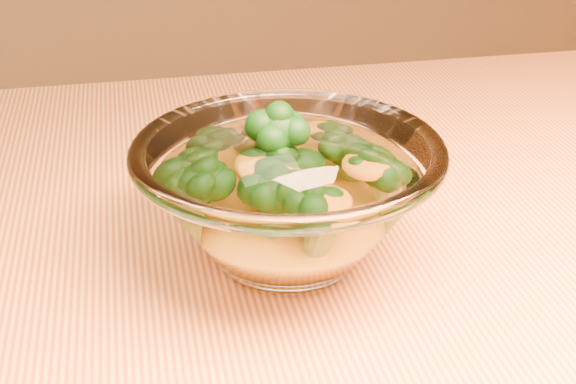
{
  "coord_description": "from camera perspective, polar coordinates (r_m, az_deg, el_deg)",
  "views": [
    {
      "loc": [
        0.02,
        -0.46,
        1.05
      ],
      "look_at": [
        0.11,
        0.0,
        0.8
      ],
      "focal_mm": 50.0,
      "sensor_mm": 36.0,
      "label": 1
    }
  ],
  "objects": [
    {
      "name": "glass_bowl",
      "position": [
        0.54,
        0.0,
        -0.43
      ],
      "size": [
        0.21,
        0.21,
        0.09
      ],
      "color": "white",
      "rests_on": "table"
    },
    {
      "name": "broccoli_heap",
      "position": [
        0.54,
        -0.87,
        0.98
      ],
      "size": [
        0.14,
        0.12,
        0.08
      ],
      "color": "black",
      "rests_on": "cheese_sauce"
    },
    {
      "name": "cheese_sauce",
      "position": [
        0.55,
        0.0,
        -2.22
      ],
      "size": [
        0.11,
        0.11,
        0.03
      ],
      "primitive_type": "ellipsoid",
      "color": "orange",
      "rests_on": "glass_bowl"
    }
  ]
}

